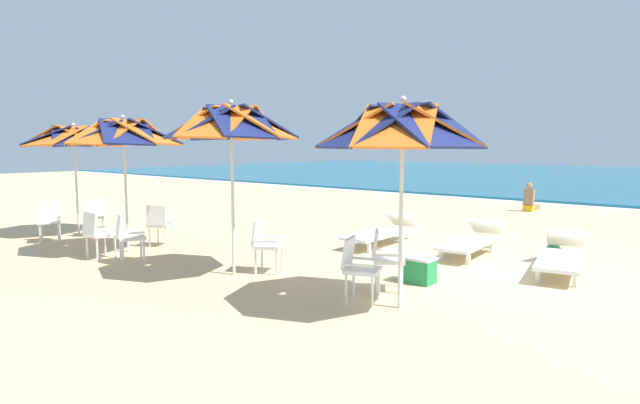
{
  "coord_description": "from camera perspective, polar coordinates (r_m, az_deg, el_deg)",
  "views": [
    {
      "loc": [
        2.69,
        -7.77,
        2.07
      ],
      "look_at": [
        -3.53,
        -0.37,
        1.0
      ],
      "focal_mm": 28.5,
      "sensor_mm": 36.0,
      "label": 1
    }
  ],
  "objects": [
    {
      "name": "beach_umbrella_1",
      "position": [
        8.15,
        -9.93,
        8.53
      ],
      "size": [
        2.14,
        2.14,
        2.79
      ],
      "color": "silver",
      "rests_on": "ground"
    },
    {
      "name": "plastic_chair_6",
      "position": [
        12.48,
        -28.1,
        -1.68
      ],
      "size": [
        0.61,
        0.59,
        0.87
      ],
      "color": "white",
      "rests_on": "ground"
    },
    {
      "name": "plastic_chair_3",
      "position": [
        10.99,
        -17.56,
        -2.21
      ],
      "size": [
        0.6,
        0.62,
        0.87
      ],
      "color": "white",
      "rests_on": "ground"
    },
    {
      "name": "beach_umbrella_2",
      "position": [
        10.49,
        -21.2,
        7.14
      ],
      "size": [
        2.25,
        2.25,
        2.66
      ],
      "color": "silver",
      "rests_on": "ground"
    },
    {
      "name": "sun_lounger_2",
      "position": [
        10.74,
        6.87,
        -3.32
      ],
      "size": [
        0.67,
        2.16,
        0.62
      ],
      "color": "white",
      "rests_on": "ground"
    },
    {
      "name": "plastic_chair_2",
      "position": [
        8.4,
        -6.21,
        -4.51
      ],
      "size": [
        0.62,
        0.6,
        0.87
      ],
      "color": "white",
      "rests_on": "ground"
    },
    {
      "name": "plastic_chair_4",
      "position": [
        10.18,
        -23.76,
        -3.12
      ],
      "size": [
        0.46,
        0.49,
        0.87
      ],
      "color": "white",
      "rests_on": "ground"
    },
    {
      "name": "beachgoer_seated",
      "position": [
        17.57,
        22.53,
        0.02
      ],
      "size": [
        0.3,
        0.93,
        0.92
      ],
      "color": "yellow",
      "rests_on": "ground"
    },
    {
      "name": "sun_lounger_1",
      "position": [
        10.11,
        16.59,
        -4.14
      ],
      "size": [
        0.77,
        2.18,
        0.62
      ],
      "color": "white",
      "rests_on": "ground"
    },
    {
      "name": "surf_foam",
      "position": [
        19.42,
        31.83,
        -0.75
      ],
      "size": [
        80.0,
        0.7,
        0.01
      ],
      "primitive_type": "cube",
      "color": "white",
      "rests_on": "ground"
    },
    {
      "name": "plastic_chair_5",
      "position": [
        9.67,
        -20.8,
        -3.47
      ],
      "size": [
        0.57,
        0.6,
        0.87
      ],
      "color": "white",
      "rests_on": "ground"
    },
    {
      "name": "plastic_chair_1",
      "position": [
        7.38,
        7.22,
        -6.04
      ],
      "size": [
        0.63,
        0.62,
        0.87
      ],
      "color": "white",
      "rests_on": "ground"
    },
    {
      "name": "beach_umbrella_3",
      "position": [
        13.17,
        -25.9,
        6.53
      ],
      "size": [
        2.36,
        2.36,
        2.6
      ],
      "color": "silver",
      "rests_on": "ground"
    },
    {
      "name": "sun_lounger_0",
      "position": [
        9.22,
        25.45,
        -5.48
      ],
      "size": [
        1.01,
        2.22,
        0.62
      ],
      "color": "white",
      "rests_on": "ground"
    },
    {
      "name": "plastic_chair_0",
      "position": [
        6.78,
        4.27,
        -7.12
      ],
      "size": [
        0.59,
        0.56,
        0.87
      ],
      "color": "white",
      "rests_on": "ground"
    },
    {
      "name": "ground_plane",
      "position": [
        8.48,
        20.52,
        -8.22
      ],
      "size": [
        80.0,
        80.0,
        0.0
      ],
      "primitive_type": "plane",
      "color": "#D3B784"
    },
    {
      "name": "beach_umbrella_0",
      "position": [
        6.41,
        9.25,
        8.1
      ],
      "size": [
        2.19,
        2.19,
        2.68
      ],
      "color": "silver",
      "rests_on": "ground"
    },
    {
      "name": "beach_ball",
      "position": [
        10.37,
        24.74,
        -4.99
      ],
      "size": [
        0.28,
        0.28,
        0.28
      ],
      "primitive_type": "sphere",
      "color": "#2D8C4C",
      "rests_on": "ground"
    },
    {
      "name": "cooler_box",
      "position": [
        7.92,
        10.95,
        -7.45
      ],
      "size": [
        0.5,
        0.34,
        0.4
      ],
      "color": "#238C4C",
      "rests_on": "ground"
    },
    {
      "name": "plastic_chair_7",
      "position": [
        12.8,
        -24.0,
        -1.29
      ],
      "size": [
        0.61,
        0.59,
        0.87
      ],
      "color": "white",
      "rests_on": "ground"
    }
  ]
}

